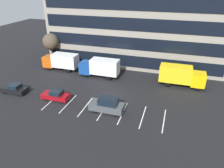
{
  "coord_description": "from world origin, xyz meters",
  "views": [
    {
      "loc": [
        8.67,
        -27.58,
        16.51
      ],
      "look_at": [
        -0.49,
        1.61,
        1.4
      ],
      "focal_mm": 33.79,
      "sensor_mm": 36.0,
      "label": 1
    }
  ],
  "objects": [
    {
      "name": "sedan_black",
      "position": [
        -15.5,
        -3.5,
        0.73
      ],
      "size": [
        4.32,
        1.81,
        1.55
      ],
      "color": "black",
      "rests_on": "ground_plane"
    },
    {
      "name": "box_truck_yellow_all",
      "position": [
        10.1,
        7.19,
        2.0
      ],
      "size": [
        7.66,
        2.54,
        3.55
      ],
      "color": "yellow",
      "rests_on": "ground_plane"
    },
    {
      "name": "lot_markings",
      "position": [
        0.0,
        -3.96,
        0.0
      ],
      "size": [
        16.94,
        5.4,
        0.01
      ],
      "color": "silver",
      "rests_on": "ground_plane"
    },
    {
      "name": "bare_tree",
      "position": [
        -17.0,
        10.68,
        4.75
      ],
      "size": [
        3.47,
        3.47,
        6.5
      ],
      "color": "#473323",
      "rests_on": "ground_plane"
    },
    {
      "name": "sedan_maroon",
      "position": [
        -7.94,
        -3.37,
        0.71
      ],
      "size": [
        4.22,
        1.77,
        1.51
      ],
      "color": "maroon",
      "rests_on": "ground_plane"
    },
    {
      "name": "box_truck_orange",
      "position": [
        -13.12,
        7.59,
        1.91
      ],
      "size": [
        7.34,
        2.43,
        3.4
      ],
      "color": "#D85914",
      "rests_on": "ground_plane"
    },
    {
      "name": "box_truck_blue",
      "position": [
        -4.43,
        6.65,
        1.97
      ],
      "size": [
        7.55,
        2.5,
        3.5
      ],
      "color": "#194799",
      "rests_on": "ground_plane"
    },
    {
      "name": "suv_charcoal",
      "position": [
        0.61,
        -4.13,
        1.03
      ],
      "size": [
        4.71,
        2.0,
        2.13
      ],
      "color": "#474C51",
      "rests_on": "ground_plane"
    },
    {
      "name": "ground_plane",
      "position": [
        0.0,
        0.0,
        0.0
      ],
      "size": [
        120.0,
        120.0,
        0.0
      ],
      "primitive_type": "plane",
      "color": "black"
    },
    {
      "name": "office_building",
      "position": [
        0.0,
        17.95,
        10.8
      ],
      "size": [
        36.4,
        13.2,
        21.6
      ],
      "color": "gray",
      "rests_on": "ground_plane"
    }
  ]
}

